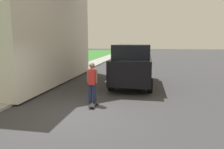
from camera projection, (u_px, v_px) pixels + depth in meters
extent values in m
plane|color=#333335|center=(79.00, 114.00, 6.60)|extent=(120.00, 120.00, 0.00)
cube|color=gray|center=(57.00, 77.00, 13.05)|extent=(1.80, 80.00, 0.10)
cube|color=black|center=(133.00, 68.00, 10.90)|extent=(1.93, 4.97, 1.17)
cube|color=black|center=(133.00, 51.00, 10.87)|extent=(1.78, 3.88, 0.68)
cylinder|color=black|center=(120.00, 74.00, 12.66)|extent=(0.24, 0.69, 0.69)
cylinder|color=black|center=(150.00, 75.00, 12.34)|extent=(0.24, 0.69, 0.69)
cylinder|color=black|center=(111.00, 84.00, 9.67)|extent=(0.24, 0.69, 0.69)
cylinder|color=black|center=(150.00, 85.00, 9.34)|extent=(0.24, 0.69, 0.69)
cube|color=navy|center=(132.00, 59.00, 21.13)|extent=(1.76, 4.46, 0.73)
cube|color=black|center=(132.00, 53.00, 20.92)|extent=(1.55, 2.32, 0.49)
cylinder|color=black|center=(125.00, 60.00, 22.62)|extent=(0.20, 0.62, 0.62)
cylinder|color=black|center=(140.00, 60.00, 22.32)|extent=(0.20, 0.62, 0.62)
cylinder|color=black|center=(122.00, 62.00, 20.02)|extent=(0.20, 0.62, 0.62)
cylinder|color=black|center=(139.00, 63.00, 19.72)|extent=(0.20, 0.62, 0.62)
cylinder|color=#192347|center=(90.00, 94.00, 7.65)|extent=(0.13, 0.13, 0.76)
cylinder|color=#192347|center=(95.00, 94.00, 7.62)|extent=(0.13, 0.13, 0.76)
cube|color=#B22323|center=(92.00, 77.00, 7.53)|extent=(0.25, 0.20, 0.58)
sphere|color=brown|center=(92.00, 65.00, 7.45)|extent=(0.21, 0.21, 0.21)
cylinder|color=brown|center=(88.00, 76.00, 7.55)|extent=(0.09, 0.09, 0.52)
cylinder|color=brown|center=(96.00, 76.00, 7.49)|extent=(0.09, 0.09, 0.52)
cube|color=black|center=(94.00, 104.00, 7.42)|extent=(0.21, 0.81, 0.02)
cylinder|color=silver|center=(93.00, 103.00, 7.69)|extent=(0.03, 0.06, 0.06)
cylinder|color=silver|center=(98.00, 103.00, 7.66)|extent=(0.03, 0.06, 0.06)
cylinder|color=silver|center=(89.00, 107.00, 7.21)|extent=(0.03, 0.06, 0.06)
cylinder|color=silver|center=(94.00, 108.00, 7.17)|extent=(0.03, 0.06, 0.06)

